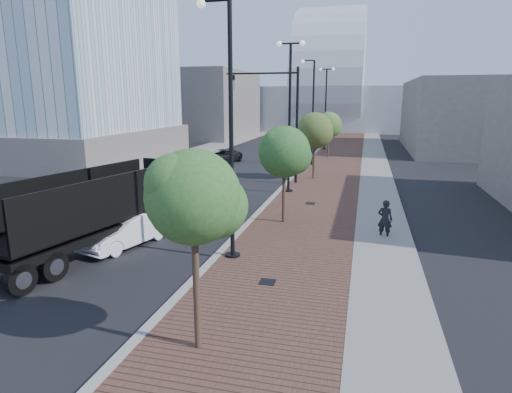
% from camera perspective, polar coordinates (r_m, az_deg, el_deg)
% --- Properties ---
extents(sidewalk, '(7.00, 140.00, 0.12)m').
position_cam_1_polar(sidewalk, '(45.04, 11.98, 5.13)').
color(sidewalk, '#4C2D23').
rests_on(sidewalk, ground).
extents(concrete_strip, '(2.40, 140.00, 0.13)m').
position_cam_1_polar(concrete_strip, '(45.02, 15.42, 4.95)').
color(concrete_strip, slate).
rests_on(concrete_strip, ground).
extents(curb, '(0.30, 140.00, 0.14)m').
position_cam_1_polar(curb, '(45.31, 7.54, 5.35)').
color(curb, gray).
rests_on(curb, ground).
extents(west_sidewalk, '(4.00, 140.00, 0.12)m').
position_cam_1_polar(west_sidewalk, '(48.56, -7.95, 5.83)').
color(west_sidewalk, slate).
rests_on(west_sidewalk, ground).
extents(dump_truck, '(4.88, 13.49, 3.12)m').
position_cam_1_polar(dump_truck, '(20.51, -13.54, -0.47)').
color(dump_truck, black).
rests_on(dump_truck, ground).
extents(white_sedan, '(2.41, 4.21, 1.31)m').
position_cam_1_polar(white_sedan, '(18.40, -16.89, -4.33)').
color(white_sedan, white).
rests_on(white_sedan, ground).
extents(dark_car_mid, '(3.20, 4.86, 1.24)m').
position_cam_1_polar(dark_car_mid, '(40.62, -4.51, 5.34)').
color(dark_car_mid, black).
rests_on(dark_car_mid, ground).
extents(dark_car_far, '(2.39, 4.83, 1.35)m').
position_cam_1_polar(dark_car_far, '(53.00, 4.61, 7.16)').
color(dark_car_far, black).
rests_on(dark_car_far, ground).
extents(pedestrian, '(0.70, 0.54, 1.71)m').
position_cam_1_polar(pedestrian, '(19.28, 16.74, -2.92)').
color(pedestrian, black).
rests_on(pedestrian, ground).
extents(streetlight_1, '(1.44, 0.56, 9.21)m').
position_cam_1_polar(streetlight_1, '(15.45, -3.70, 6.98)').
color(streetlight_1, black).
rests_on(streetlight_1, ground).
extents(streetlight_2, '(1.72, 0.56, 9.28)m').
position_cam_1_polar(streetlight_2, '(27.04, 4.47, 10.51)').
color(streetlight_2, black).
rests_on(streetlight_2, ground).
extents(streetlight_3, '(1.44, 0.56, 9.21)m').
position_cam_1_polar(streetlight_3, '(38.95, 7.37, 10.45)').
color(streetlight_3, black).
rests_on(streetlight_3, ground).
extents(streetlight_4, '(1.72, 0.56, 9.28)m').
position_cam_1_polar(streetlight_4, '(50.85, 9.21, 11.48)').
color(streetlight_4, black).
rests_on(streetlight_4, ground).
extents(traffic_mast, '(5.09, 0.20, 8.00)m').
position_cam_1_polar(traffic_mast, '(30.15, 3.75, 11.07)').
color(traffic_mast, black).
rests_on(traffic_mast, ground).
extents(tree_0, '(2.23, 2.15, 4.87)m').
position_cam_1_polar(tree_0, '(9.60, -8.00, -0.16)').
color(tree_0, '#382619').
rests_on(tree_0, ground).
extents(tree_1, '(2.46, 2.43, 4.71)m').
position_cam_1_polar(tree_1, '(20.12, 3.93, 5.89)').
color(tree_1, '#382619').
rests_on(tree_1, ground).
extents(tree_2, '(2.66, 2.66, 4.96)m').
position_cam_1_polar(tree_2, '(31.93, 7.87, 8.62)').
color(tree_2, '#382619').
rests_on(tree_2, ground).
extents(tree_3, '(2.61, 2.60, 4.63)m').
position_cam_1_polar(tree_3, '(43.87, 9.67, 9.31)').
color(tree_3, '#382619').
rests_on(tree_3, ground).
extents(tower_podium, '(19.00, 19.00, 3.00)m').
position_cam_1_polar(tower_podium, '(47.06, -24.39, 6.35)').
color(tower_podium, '#635D59').
rests_on(tower_podium, ground).
extents(convention_center, '(50.00, 30.00, 50.00)m').
position_cam_1_polar(convention_center, '(89.91, 9.88, 12.75)').
color(convention_center, '#B5BCC0').
rests_on(convention_center, ground).
extents(commercial_block_nw, '(14.00, 20.00, 10.00)m').
position_cam_1_polar(commercial_block_nw, '(69.38, -7.24, 12.02)').
color(commercial_block_nw, slate).
rests_on(commercial_block_nw, ground).
extents(commercial_block_ne, '(12.00, 22.00, 8.00)m').
position_cam_1_polar(commercial_block_ne, '(55.71, 25.78, 9.65)').
color(commercial_block_ne, '#615B57').
rests_on(commercial_block_ne, ground).
extents(utility_cover_1, '(0.50, 0.50, 0.02)m').
position_cam_1_polar(utility_cover_1, '(14.17, 1.54, -11.25)').
color(utility_cover_1, black).
rests_on(utility_cover_1, sidewalk).
extents(utility_cover_2, '(0.50, 0.50, 0.02)m').
position_cam_1_polar(utility_cover_2, '(24.49, 7.22, -0.90)').
color(utility_cover_2, black).
rests_on(utility_cover_2, sidewalk).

